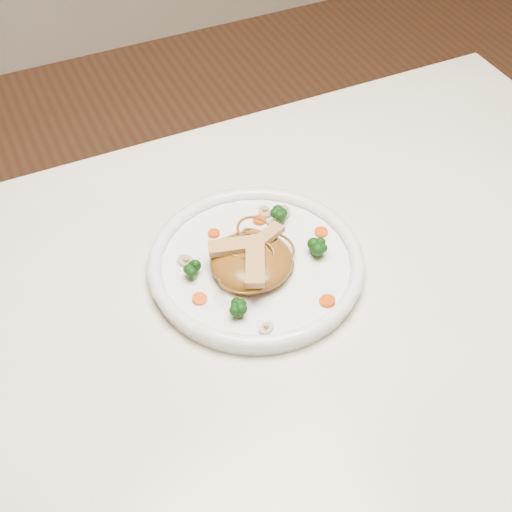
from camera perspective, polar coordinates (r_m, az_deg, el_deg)
name	(u,v)px	position (r m, az deg, el deg)	size (l,w,h in m)	color
table	(292,338)	(1.04, 2.92, -6.58)	(1.20, 0.80, 0.75)	white
plate	(256,267)	(0.98, 0.00, -0.89)	(0.29, 0.29, 0.02)	white
noodle_mound	(251,261)	(0.96, -0.38, -0.40)	(0.11, 0.11, 0.04)	brown
chicken_a	(265,237)	(0.96, 0.72, 1.50)	(0.06, 0.02, 0.01)	tan
chicken_b	(235,246)	(0.95, -1.73, 0.82)	(0.07, 0.02, 0.01)	tan
chicken_c	(255,263)	(0.93, -0.06, -0.56)	(0.08, 0.02, 0.01)	tan
broccoli_0	(280,215)	(1.02, 1.92, 3.30)	(0.03, 0.03, 0.03)	#0D390C
broccoli_1	(192,270)	(0.95, -5.11, -1.10)	(0.02, 0.02, 0.03)	#0D390C
broccoli_2	(238,309)	(0.91, -1.45, -4.23)	(0.02, 0.02, 0.03)	#0D390C
broccoli_3	(319,247)	(0.98, 5.05, 0.69)	(0.02, 0.02, 0.03)	#0D390C
carrot_0	(260,220)	(1.03, 0.29, 2.90)	(0.02, 0.02, 0.01)	#D14707
carrot_1	(200,299)	(0.93, -4.53, -3.44)	(0.02, 0.02, 0.01)	#D14707
carrot_2	(321,232)	(1.02, 5.23, 1.92)	(0.02, 0.02, 0.01)	#D14707
carrot_3	(214,233)	(1.01, -3.38, 1.82)	(0.02, 0.02, 0.01)	#D14707
carrot_4	(327,301)	(0.93, 5.72, -3.60)	(0.02, 0.02, 0.01)	#D14707
mushroom_0	(266,328)	(0.90, 0.81, -5.80)	(0.02, 0.02, 0.01)	tan
mushroom_1	(284,213)	(1.04, 2.26, 3.47)	(0.03, 0.03, 0.01)	tan
mushroom_2	(187,262)	(0.98, -5.57, -0.46)	(0.03, 0.03, 0.01)	tan
mushroom_3	(265,212)	(1.04, 0.72, 3.53)	(0.02, 0.02, 0.01)	tan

